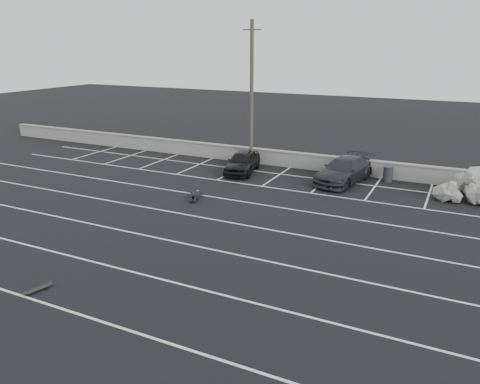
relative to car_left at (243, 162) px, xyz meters
The scene contains 10 objects.
ground 11.45m from the car_left, 83.04° to the right, with size 120.00×120.00×0.00m, color black.
seawall 3.00m from the car_left, 62.50° to the left, with size 50.00×0.45×1.06m.
stall_lines 7.09m from the car_left, 79.37° to the right, with size 36.00×20.05×0.01m.
car_left is the anchor object (origin of this frame).
car_right 6.51m from the car_left, ahead, with size 2.06×5.06×1.47m, color #25252B.
utility_pole 4.50m from the car_left, 97.50° to the left, with size 1.26×0.25×9.48m.
trash_bin 9.06m from the car_left, 11.91° to the left, with size 0.77×0.77×0.96m.
riprap_pile 13.38m from the car_left, ahead, with size 4.73×3.50×1.13m.
person 5.72m from the car_left, 90.72° to the right, with size 1.57×2.36×0.44m, color black, non-canonical shape.
skateboard 16.89m from the car_left, 88.61° to the right, with size 0.42×0.85×0.10m.
Camera 1 is at (11.40, -15.19, 8.04)m, focal length 35.00 mm.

